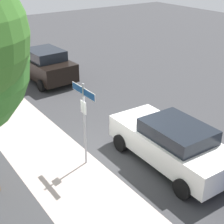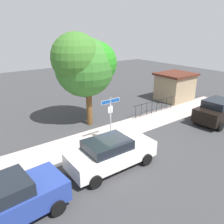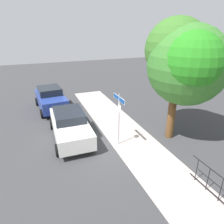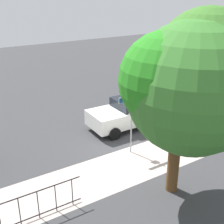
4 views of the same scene
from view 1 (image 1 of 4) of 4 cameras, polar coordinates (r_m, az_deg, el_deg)
name	(u,v)px [view 1 (image 1 of 4)]	position (r m, az deg, el deg)	size (l,w,h in m)	color
ground_plane	(97,159)	(11.86, -2.68, -8.13)	(60.00, 60.00, 0.00)	#38383A
sidewalk_strip	(39,146)	(12.89, -12.45, -5.75)	(24.00, 2.60, 0.00)	#B4A19B
street_sign	(84,109)	(10.69, -4.83, 0.54)	(1.37, 0.07, 2.93)	#9EA0A5
car_white	(171,143)	(11.38, 10.16, -5.19)	(4.68, 2.16, 1.61)	white
car_black	(44,64)	(19.22, -11.62, 8.01)	(4.52, 2.29, 1.82)	black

